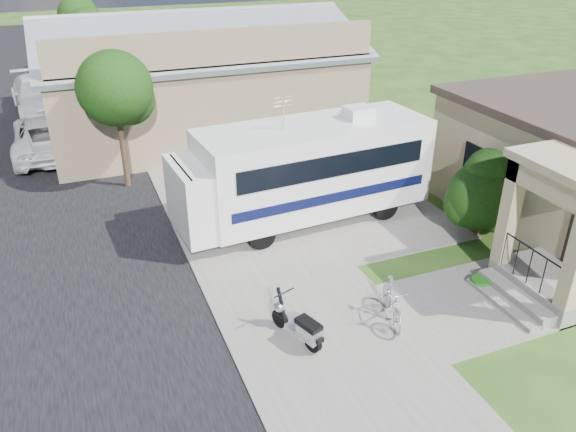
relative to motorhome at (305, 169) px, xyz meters
name	(u,v)px	position (x,y,z in m)	size (l,w,h in m)	color
ground	(348,307)	(-0.81, -4.47, -1.65)	(120.00, 120.00, 0.00)	#1D4512
street_slab	(12,191)	(-8.31, 5.53, -1.64)	(9.00, 80.00, 0.02)	black
sidewalk_slab	(201,164)	(-1.81, 5.53, -1.62)	(4.00, 80.00, 0.06)	slate
driveway_slab	(324,214)	(0.69, 0.03, -1.63)	(7.00, 6.00, 0.05)	slate
walk_slab	(481,302)	(2.19, -5.47, -1.63)	(4.00, 3.00, 0.05)	slate
warehouse	(198,85)	(-0.81, 9.50, 0.33)	(12.50, 8.40, 5.04)	brown
street_tree_a	(118,92)	(-4.51, 4.58, 1.59)	(2.44, 2.40, 4.58)	#331F16
street_tree_b	(92,37)	(-4.51, 14.58, 1.74)	(2.44, 2.40, 4.73)	#331F16
street_tree_c	(81,18)	(-4.51, 23.58, 1.45)	(2.44, 2.40, 4.42)	#331F16
motorhome	(305,169)	(0.00, 0.00, 0.00)	(7.66, 2.88, 3.85)	silver
shrub	(484,192)	(4.26, -2.71, -0.31)	(2.15, 2.05, 2.63)	#331F16
scooter	(300,326)	(-2.35, -5.20, -1.20)	(0.76, 1.48, 1.00)	black
bicycle	(392,304)	(-0.17, -5.29, -1.18)	(0.45, 1.59, 0.95)	#B9B8C1
pickup_truck	(48,135)	(-7.01, 8.95, -0.91)	(2.49, 5.39, 1.50)	white
van	(40,95)	(-7.24, 15.05, -0.83)	(2.30, 5.65, 1.64)	white
garden_hose	(480,283)	(2.59, -4.93, -1.55)	(0.46, 0.46, 0.21)	#196B15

